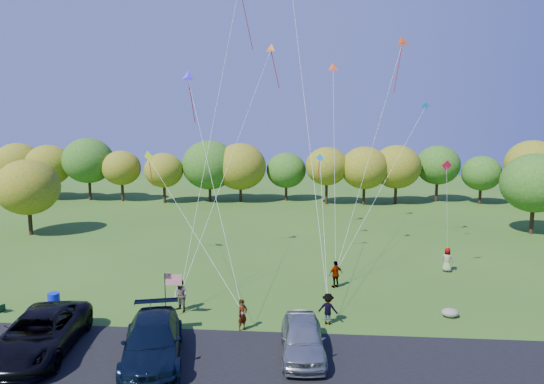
{
  "coord_description": "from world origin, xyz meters",
  "views": [
    {
      "loc": [
        3.47,
        -23.58,
        10.41
      ],
      "look_at": [
        1.16,
        6.0,
        6.01
      ],
      "focal_mm": 32.0,
      "sensor_mm": 36.0,
      "label": 1
    }
  ],
  "objects_px": {
    "minivan_silver": "(303,338)",
    "flyer_b": "(181,296)",
    "flyer_d": "(336,274)",
    "flyer_e": "(447,260)",
    "trash_barrel": "(54,301)",
    "minivan_dark": "(39,334)",
    "flyer_c": "(328,309)",
    "minivan_navy": "(153,341)",
    "flyer_a": "(242,315)"
  },
  "relations": [
    {
      "from": "minivan_dark",
      "to": "flyer_a",
      "type": "bearing_deg",
      "value": 12.6
    },
    {
      "from": "minivan_dark",
      "to": "trash_barrel",
      "type": "relative_size",
      "value": 6.82
    },
    {
      "from": "minivan_silver",
      "to": "flyer_c",
      "type": "height_order",
      "value": "minivan_silver"
    },
    {
      "from": "minivan_dark",
      "to": "flyer_d",
      "type": "relative_size",
      "value": 3.83
    },
    {
      "from": "minivan_silver",
      "to": "trash_barrel",
      "type": "distance_m",
      "value": 14.48
    },
    {
      "from": "minivan_silver",
      "to": "flyer_d",
      "type": "relative_size",
      "value": 2.76
    },
    {
      "from": "flyer_d",
      "to": "flyer_e",
      "type": "distance_m",
      "value": 8.76
    },
    {
      "from": "flyer_a",
      "to": "flyer_b",
      "type": "bearing_deg",
      "value": 99.22
    },
    {
      "from": "minivan_silver",
      "to": "trash_barrel",
      "type": "height_order",
      "value": "minivan_silver"
    },
    {
      "from": "flyer_c",
      "to": "flyer_d",
      "type": "height_order",
      "value": "flyer_d"
    },
    {
      "from": "flyer_b",
      "to": "minivan_navy",
      "type": "bearing_deg",
      "value": -52.02
    },
    {
      "from": "minivan_silver",
      "to": "flyer_c",
      "type": "xyz_separation_m",
      "value": [
        1.25,
        3.59,
        -0.05
      ]
    },
    {
      "from": "flyer_e",
      "to": "trash_barrel",
      "type": "height_order",
      "value": "flyer_e"
    },
    {
      "from": "minivan_silver",
      "to": "flyer_e",
      "type": "distance_m",
      "value": 16.31
    },
    {
      "from": "minivan_silver",
      "to": "flyer_b",
      "type": "xyz_separation_m",
      "value": [
        -6.75,
        4.61,
        0.04
      ]
    },
    {
      "from": "flyer_d",
      "to": "trash_barrel",
      "type": "relative_size",
      "value": 1.78
    },
    {
      "from": "minivan_navy",
      "to": "flyer_c",
      "type": "bearing_deg",
      "value": 16.69
    },
    {
      "from": "flyer_a",
      "to": "flyer_d",
      "type": "xyz_separation_m",
      "value": [
        4.97,
        6.7,
        0.05
      ]
    },
    {
      "from": "flyer_a",
      "to": "trash_barrel",
      "type": "xyz_separation_m",
      "value": [
        -10.78,
        1.81,
        -0.32
      ]
    },
    {
      "from": "minivan_dark",
      "to": "flyer_c",
      "type": "distance_m",
      "value": 13.7
    },
    {
      "from": "minivan_silver",
      "to": "flyer_c",
      "type": "bearing_deg",
      "value": 66.93
    },
    {
      "from": "minivan_navy",
      "to": "flyer_c",
      "type": "relative_size",
      "value": 3.73
    },
    {
      "from": "flyer_d",
      "to": "flyer_a",
      "type": "bearing_deg",
      "value": 22.13
    },
    {
      "from": "minivan_navy",
      "to": "minivan_silver",
      "type": "distance_m",
      "value": 6.54
    },
    {
      "from": "minivan_dark",
      "to": "flyer_b",
      "type": "relative_size",
      "value": 3.62
    },
    {
      "from": "flyer_c",
      "to": "trash_barrel",
      "type": "height_order",
      "value": "flyer_c"
    },
    {
      "from": "minivan_dark",
      "to": "minivan_silver",
      "type": "height_order",
      "value": "minivan_dark"
    },
    {
      "from": "minivan_silver",
      "to": "minivan_dark",
      "type": "bearing_deg",
      "value": 179.56
    },
    {
      "from": "flyer_c",
      "to": "flyer_b",
      "type": "bearing_deg",
      "value": 6.69
    },
    {
      "from": "minivan_dark",
      "to": "flyer_c",
      "type": "xyz_separation_m",
      "value": [
        13.01,
        4.3,
        -0.16
      ]
    },
    {
      "from": "trash_barrel",
      "to": "minivan_dark",
      "type": "bearing_deg",
      "value": -67.61
    },
    {
      "from": "minivan_navy",
      "to": "trash_barrel",
      "type": "height_order",
      "value": "minivan_navy"
    },
    {
      "from": "flyer_b",
      "to": "flyer_d",
      "type": "bearing_deg",
      "value": 62.86
    },
    {
      "from": "minivan_navy",
      "to": "flyer_d",
      "type": "relative_size",
      "value": 3.55
    },
    {
      "from": "flyer_c",
      "to": "flyer_a",
      "type": "bearing_deg",
      "value": 28.49
    },
    {
      "from": "minivan_silver",
      "to": "flyer_a",
      "type": "bearing_deg",
      "value": 136.83
    },
    {
      "from": "flyer_e",
      "to": "trash_barrel",
      "type": "relative_size",
      "value": 1.75
    },
    {
      "from": "minivan_silver",
      "to": "trash_barrel",
      "type": "bearing_deg",
      "value": 158.84
    },
    {
      "from": "minivan_navy",
      "to": "flyer_e",
      "type": "distance_m",
      "value": 21.49
    },
    {
      "from": "minivan_navy",
      "to": "flyer_c",
      "type": "distance_m",
      "value": 8.98
    },
    {
      "from": "flyer_a",
      "to": "flyer_c",
      "type": "bearing_deg",
      "value": -36.4
    },
    {
      "from": "flyer_b",
      "to": "trash_barrel",
      "type": "xyz_separation_m",
      "value": [
        -7.07,
        -0.32,
        -0.42
      ]
    },
    {
      "from": "flyer_a",
      "to": "trash_barrel",
      "type": "bearing_deg",
      "value": 119.5
    },
    {
      "from": "flyer_c",
      "to": "minivan_dark",
      "type": "bearing_deg",
      "value": 32.25
    },
    {
      "from": "minivan_dark",
      "to": "trash_barrel",
      "type": "height_order",
      "value": "minivan_dark"
    },
    {
      "from": "minivan_dark",
      "to": "minivan_silver",
      "type": "xyz_separation_m",
      "value": [
        11.76,
        0.71,
        -0.11
      ]
    },
    {
      "from": "flyer_e",
      "to": "minivan_silver",
      "type": "bearing_deg",
      "value": 75.66
    },
    {
      "from": "flyer_c",
      "to": "trash_barrel",
      "type": "bearing_deg",
      "value": 11.28
    },
    {
      "from": "minivan_dark",
      "to": "flyer_b",
      "type": "bearing_deg",
      "value": 39.24
    },
    {
      "from": "flyer_d",
      "to": "flyer_b",
      "type": "bearing_deg",
      "value": -3.56
    }
  ]
}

